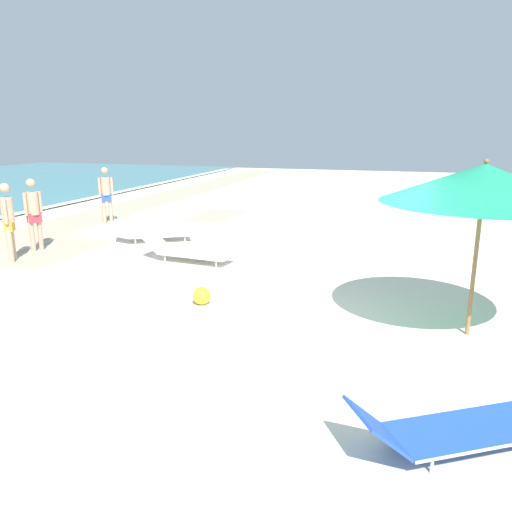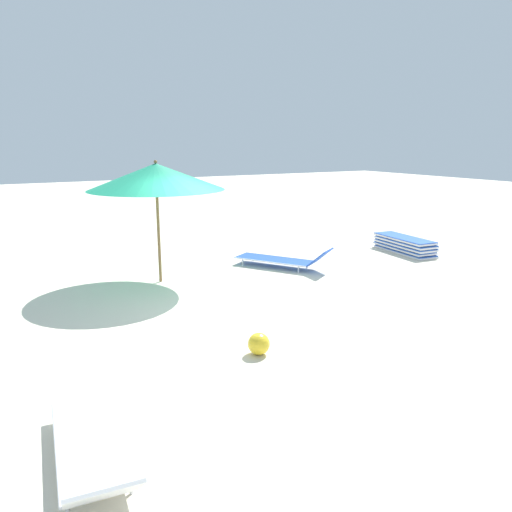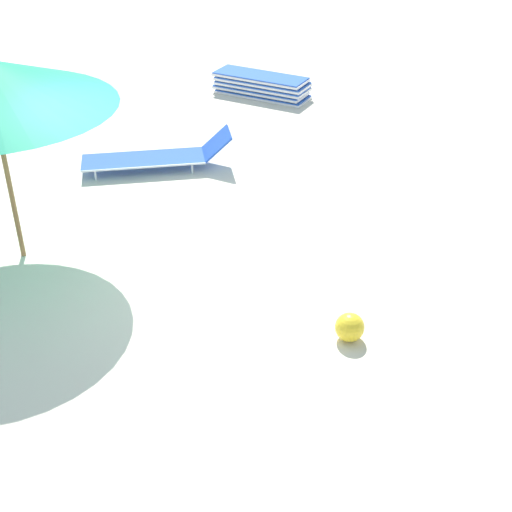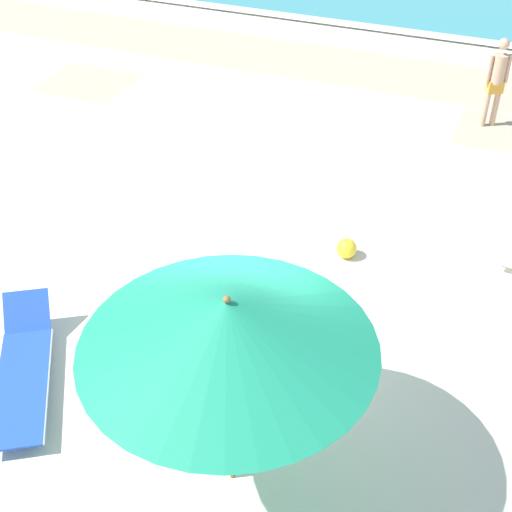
% 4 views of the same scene
% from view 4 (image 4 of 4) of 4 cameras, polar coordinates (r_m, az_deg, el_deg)
% --- Properties ---
extents(ground_plane, '(60.00, 60.00, 0.16)m').
position_cam_4_polar(ground_plane, '(9.38, -0.54, -7.28)').
color(ground_plane, beige).
extents(beach_umbrella, '(2.77, 2.77, 2.53)m').
position_cam_4_polar(beach_umbrella, '(6.34, -2.29, -5.56)').
color(beach_umbrella, olive).
rests_on(beach_umbrella, ground_plane).
extents(sun_lounger_near_water_left, '(1.72, 2.25, 0.55)m').
position_cam_4_polar(sun_lounger_near_water_left, '(9.13, -18.14, -8.63)').
color(sun_lounger_near_water_left, blue).
rests_on(sun_lounger_near_water_left, ground_plane).
extents(beachgoer_strolling_adult, '(0.40, 0.30, 1.76)m').
position_cam_4_polar(beachgoer_strolling_adult, '(14.73, 18.71, 13.37)').
color(beachgoer_strolling_adult, tan).
rests_on(beachgoer_strolling_adult, ground_plane).
extents(beach_ball, '(0.31, 0.31, 0.31)m').
position_cam_4_polar(beach_ball, '(10.72, 7.25, 0.62)').
color(beach_ball, yellow).
rests_on(beach_ball, ground_plane).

